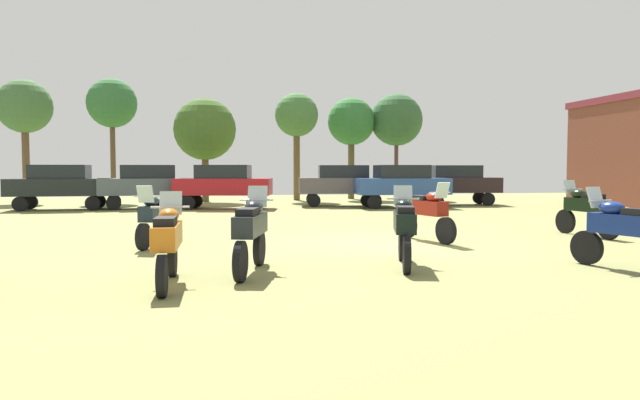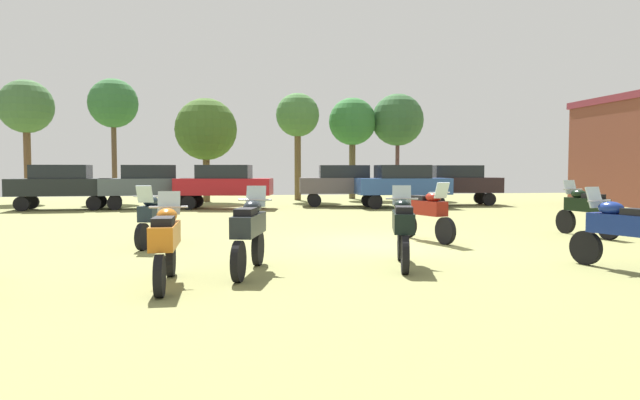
# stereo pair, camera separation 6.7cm
# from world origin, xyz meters

# --- Properties ---
(ground_plane) EXTENTS (44.00, 52.00, 0.02)m
(ground_plane) POSITION_xyz_m (0.00, 0.00, 0.01)
(ground_plane) COLOR olive
(motorcycle_2) EXTENTS (0.62, 2.22, 1.44)m
(motorcycle_2) POSITION_xyz_m (-4.84, -4.34, 0.73)
(motorcycle_2) COLOR black
(motorcycle_2) RESTS_ON ground
(motorcycle_4) EXTENTS (0.77, 2.07, 1.49)m
(motorcycle_4) POSITION_xyz_m (-0.67, -3.34, 0.75)
(motorcycle_4) COLOR black
(motorcycle_4) RESTS_ON ground
(motorcycle_6) EXTENTS (0.81, 2.08, 1.44)m
(motorcycle_6) POSITION_xyz_m (-5.52, 0.35, 0.73)
(motorcycle_6) COLOR black
(motorcycle_6) RESTS_ON ground
(motorcycle_7) EXTENTS (0.79, 2.21, 1.50)m
(motorcycle_7) POSITION_xyz_m (-3.51, -3.49, 0.76)
(motorcycle_7) COLOR black
(motorcycle_7) RESTS_ON ground
(motorcycle_8) EXTENTS (0.87, 2.18, 1.48)m
(motorcycle_8) POSITION_xyz_m (3.05, -4.46, 0.75)
(motorcycle_8) COLOR black
(motorcycle_8) RESTS_ON ground
(motorcycle_9) EXTENTS (0.83, 2.14, 1.49)m
(motorcycle_9) POSITION_xyz_m (1.09, 0.15, 0.75)
(motorcycle_9) COLOR black
(motorcycle_9) RESTS_ON ground
(motorcycle_12) EXTENTS (0.65, 2.21, 1.51)m
(motorcycle_12) POSITION_xyz_m (5.67, 0.37, 0.76)
(motorcycle_12) COLOR black
(motorcycle_12) RESTS_ON ground
(car_1) EXTENTS (4.56, 2.58, 2.00)m
(car_1) POSITION_xyz_m (-3.88, 12.78, 1.19)
(car_1) COLOR black
(car_1) RESTS_ON ground
(car_2) EXTENTS (4.52, 2.40, 2.00)m
(car_2) POSITION_xyz_m (7.69, 13.63, 1.19)
(car_2) COLOR black
(car_2) RESTS_ON ground
(car_3) EXTENTS (4.36, 1.96, 2.00)m
(car_3) POSITION_xyz_m (-11.04, 13.37, 1.19)
(car_3) COLOR black
(car_3) RESTS_ON ground
(car_4) EXTENTS (4.49, 2.31, 2.00)m
(car_4) POSITION_xyz_m (1.88, 13.67, 1.19)
(car_4) COLOR black
(car_4) RESTS_ON ground
(car_5) EXTENTS (4.37, 1.97, 2.00)m
(car_5) POSITION_xyz_m (4.30, 11.95, 1.19)
(car_5) COLOR black
(car_5) RESTS_ON ground
(car_6) EXTENTS (4.54, 2.48, 2.00)m
(car_6) POSITION_xyz_m (-7.35, 13.60, 1.19)
(car_6) COLOR black
(car_6) RESTS_ON ground
(tree_1) EXTENTS (3.42, 3.42, 5.73)m
(tree_1) POSITION_xyz_m (-4.85, 18.66, 4.01)
(tree_1) COLOR brown
(tree_1) RESTS_ON ground
(tree_2) EXTENTS (3.18, 3.18, 6.43)m
(tree_2) POSITION_xyz_m (6.66, 20.17, 4.83)
(tree_2) COLOR brown
(tree_2) RESTS_ON ground
(tree_3) EXTENTS (2.92, 2.92, 6.71)m
(tree_3) POSITION_xyz_m (-14.58, 20.14, 5.19)
(tree_3) COLOR brown
(tree_3) RESTS_ON ground
(tree_5) EXTENTS (2.88, 2.88, 6.14)m
(tree_5) POSITION_xyz_m (3.85, 20.32, 4.66)
(tree_5) COLOR brown
(tree_5) RESTS_ON ground
(tree_6) EXTENTS (2.52, 2.52, 6.21)m
(tree_6) POSITION_xyz_m (0.36, 19.33, 4.87)
(tree_6) COLOR brown
(tree_6) RESTS_ON ground
(tree_7) EXTENTS (2.72, 2.72, 6.83)m
(tree_7) POSITION_xyz_m (-9.93, 19.74, 5.44)
(tree_7) COLOR brown
(tree_7) RESTS_ON ground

